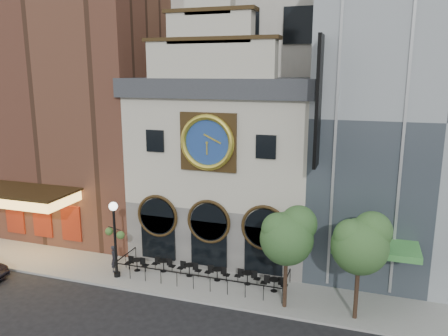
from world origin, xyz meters
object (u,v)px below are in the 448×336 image
object	(u,v)px
bistro_1	(163,265)
tree_right	(361,242)
bistro_3	(217,273)
tree_left	(288,234)
bistro_2	(189,269)
bistro_5	(274,284)
bistro_4	(247,277)
bistro_0	(137,264)
lamppost	(115,231)
pedestrian	(115,259)

from	to	relation	value
bistro_1	tree_right	world-z (taller)	tree_right
bistro_3	tree_left	distance (m)	6.13
bistro_2	tree_right	xyz separation A→B (m)	(10.13, -1.70, 3.75)
bistro_5	bistro_4	bearing A→B (deg)	168.52
bistro_2	bistro_4	size ratio (longest dim) A/B	1.00
bistro_2	tree_left	world-z (taller)	tree_left
bistro_0	bistro_4	world-z (taller)	same
bistro_4	bistro_5	size ratio (longest dim) A/B	1.00
tree_left	tree_right	distance (m)	3.70
bistro_2	lamppost	size ratio (longest dim) A/B	0.32
bistro_2	tree_right	distance (m)	10.93
lamppost	bistro_2	bearing A→B (deg)	36.94
bistro_2	tree_right	world-z (taller)	tree_right
bistro_5	lamppost	xyz separation A→B (m)	(-9.77, -1.22, 2.55)
bistro_3	bistro_2	bearing A→B (deg)	179.52
bistro_5	tree_left	xyz separation A→B (m)	(0.95, -1.45, 3.73)
pedestrian	bistro_3	bearing A→B (deg)	-85.38
bistro_1	tree_left	size ratio (longest dim) A/B	0.28
bistro_2	bistro_5	xyz separation A→B (m)	(5.47, -0.26, 0.00)
bistro_4	tree_left	bearing A→B (deg)	-34.05
bistro_0	bistro_3	distance (m)	5.38
tree_left	bistro_4	bearing A→B (deg)	145.95
bistro_5	tree_left	world-z (taller)	tree_left
bistro_4	tree_right	size ratio (longest dim) A/B	0.27
bistro_2	bistro_0	bearing A→B (deg)	-174.29
pedestrian	tree_left	bearing A→B (deg)	-96.99
pedestrian	tree_left	world-z (taller)	tree_left
bistro_0	bistro_1	distance (m)	1.73
bistro_5	tree_right	xyz separation A→B (m)	(4.65, -1.43, 3.75)
bistro_5	tree_left	size ratio (longest dim) A/B	0.28
bistro_2	bistro_5	world-z (taller)	same
bistro_3	tree_left	xyz separation A→B (m)	(4.56, -1.70, 3.73)
bistro_0	lamppost	world-z (taller)	lamppost
bistro_2	bistro_5	size ratio (longest dim) A/B	1.00
bistro_0	bistro_5	bearing A→B (deg)	0.55
bistro_0	bistro_1	size ratio (longest dim) A/B	1.00
bistro_2	lamppost	world-z (taller)	lamppost
bistro_3	tree_left	bearing A→B (deg)	-20.46
pedestrian	tree_right	xyz separation A→B (m)	(14.94, -0.82, 3.35)
bistro_3	pedestrian	xyz separation A→B (m)	(-6.68, -0.86, 0.41)
bistro_3	pedestrian	bearing A→B (deg)	-172.69
bistro_2	bistro_3	world-z (taller)	same
bistro_0	bistro_4	xyz separation A→B (m)	(7.27, 0.43, 0.00)
bistro_1	bistro_3	xyz separation A→B (m)	(3.69, -0.09, 0.00)
bistro_1	bistro_3	world-z (taller)	same
bistro_0	lamppost	xyz separation A→B (m)	(-0.79, -1.13, 2.55)
bistro_3	lamppost	size ratio (longest dim) A/B	0.32
bistro_3	tree_left	world-z (taller)	tree_left
bistro_0	bistro_5	distance (m)	8.98
bistro_4	pedestrian	bearing A→B (deg)	-173.65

